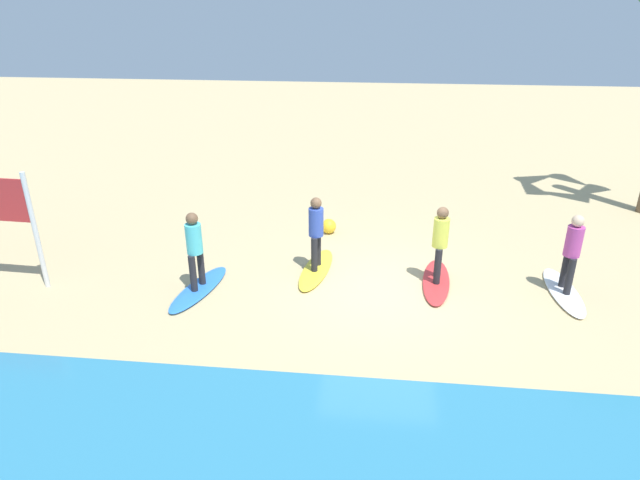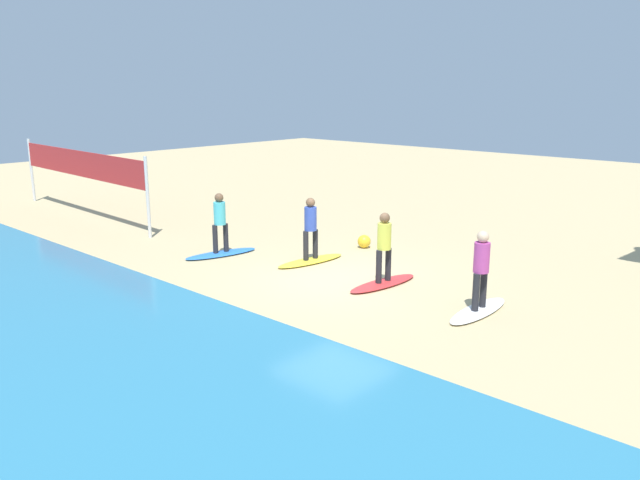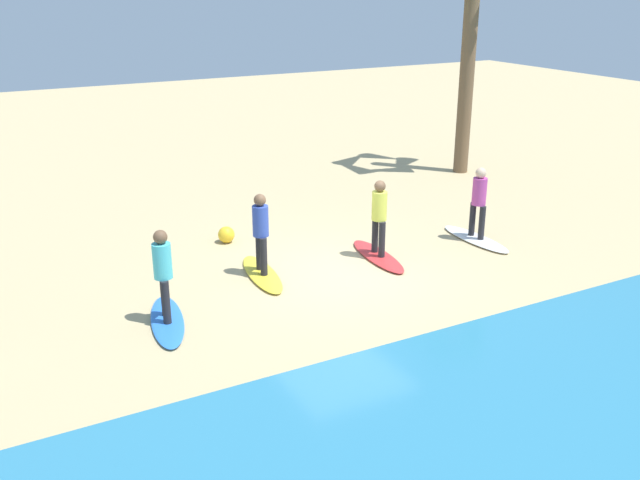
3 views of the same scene
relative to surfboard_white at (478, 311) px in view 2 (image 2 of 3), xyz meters
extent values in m
plane|color=tan|center=(3.70, 0.24, -0.04)|extent=(60.00, 60.00, 0.00)
ellipsoid|color=white|center=(0.00, 0.00, 0.00)|extent=(0.60, 2.11, 0.09)
cylinder|color=#232328|center=(0.00, 0.16, 0.43)|extent=(0.14, 0.14, 0.78)
cylinder|color=#232328|center=(0.00, -0.16, 0.43)|extent=(0.14, 0.14, 0.78)
cylinder|color=#B74293|center=(0.00, 0.00, 1.14)|extent=(0.32, 0.32, 0.62)
sphere|color=beige|center=(0.00, 0.00, 1.56)|extent=(0.24, 0.24, 0.24)
ellipsoid|color=red|center=(2.56, -0.16, 0.00)|extent=(0.76, 2.14, 0.09)
cylinder|color=#232328|center=(2.58, 0.00, 0.43)|extent=(0.14, 0.14, 0.78)
cylinder|color=#232328|center=(2.55, -0.32, 0.43)|extent=(0.14, 0.14, 0.78)
cylinder|color=#E0E04C|center=(2.56, -0.16, 1.14)|extent=(0.32, 0.32, 0.62)
sphere|color=brown|center=(2.56, -0.16, 1.56)|extent=(0.24, 0.24, 0.24)
ellipsoid|color=yellow|center=(5.17, -0.45, 0.00)|extent=(0.83, 2.16, 0.09)
cylinder|color=#232328|center=(5.19, -0.29, 0.43)|extent=(0.14, 0.14, 0.78)
cylinder|color=#232328|center=(5.15, -0.60, 0.43)|extent=(0.14, 0.14, 0.78)
cylinder|color=#334CAD|center=(5.17, -0.45, 1.14)|extent=(0.32, 0.32, 0.62)
sphere|color=brown|center=(5.17, -0.45, 1.56)|extent=(0.24, 0.24, 0.24)
ellipsoid|color=blue|center=(7.48, 0.70, 0.00)|extent=(1.00, 2.17, 0.09)
cylinder|color=#232328|center=(7.52, 0.85, 0.43)|extent=(0.14, 0.14, 0.78)
cylinder|color=#232328|center=(7.45, 0.54, 0.43)|extent=(0.14, 0.14, 0.78)
cylinder|color=#4CC6D1|center=(7.48, 0.70, 1.14)|extent=(0.32, 0.32, 0.62)
sphere|color=brown|center=(7.48, 0.70, 1.56)|extent=(0.24, 0.24, 0.24)
cylinder|color=silver|center=(10.71, 0.86, 1.21)|extent=(0.10, 0.10, 2.50)
cylinder|color=silver|center=(19.70, 0.44, 1.21)|extent=(0.10, 0.10, 2.50)
cube|color=red|center=(15.21, 0.65, 1.85)|extent=(8.99, 0.45, 0.90)
sphere|color=yellow|center=(5.09, -2.61, 0.14)|extent=(0.38, 0.38, 0.38)
camera|label=1|loc=(3.90, 10.30, 5.54)|focal=30.70mm
camera|label=2|loc=(-5.90, 11.28, 4.50)|focal=35.55mm
camera|label=3|loc=(10.39, 11.71, 5.61)|focal=39.65mm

